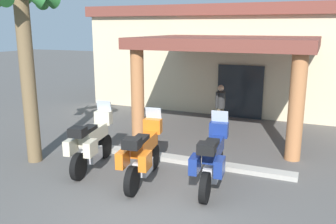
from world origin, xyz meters
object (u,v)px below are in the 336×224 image
at_px(motorcycle_blue, 212,159).
at_px(pedestrian, 220,104).
at_px(motorcycle_orange, 143,153).
at_px(motel_building, 255,56).
at_px(motorcycle_cream, 92,142).
at_px(palm_tree_roadside, 23,24).

xyz_separation_m(motorcycle_blue, pedestrian, (-1.05, 4.62, 0.23)).
bearing_deg(motorcycle_blue, motorcycle_orange, 95.58).
distance_m(motel_building, motorcycle_blue, 9.80).
distance_m(motorcycle_cream, palm_tree_roadside, 3.41).
bearing_deg(motorcycle_cream, pedestrian, -33.47).
height_order(motorcycle_blue, palm_tree_roadside, palm_tree_roadside).
distance_m(motorcycle_cream, pedestrian, 5.15).
distance_m(motorcycle_blue, palm_tree_roadside, 5.71).
height_order(motel_building, motorcycle_cream, motel_building).
relative_size(motorcycle_cream, motorcycle_blue, 1.00).
bearing_deg(pedestrian, motorcycle_orange, -76.20).
bearing_deg(pedestrian, motorcycle_blue, -57.27).
bearing_deg(pedestrian, palm_tree_roadside, -108.45).
relative_size(motorcycle_orange, palm_tree_roadside, 0.45).
distance_m(motel_building, motorcycle_orange, 10.10).
relative_size(pedestrian, palm_tree_roadside, 0.33).
relative_size(motel_building, motorcycle_orange, 6.49).
height_order(motorcycle_blue, pedestrian, pedestrian).
xyz_separation_m(motel_building, motorcycle_blue, (0.78, -9.64, -1.56)).
distance_m(motorcycle_blue, pedestrian, 4.74).
xyz_separation_m(motel_building, pedestrian, (-0.27, -5.02, -1.33)).
bearing_deg(motorcycle_cream, motel_building, -23.06).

